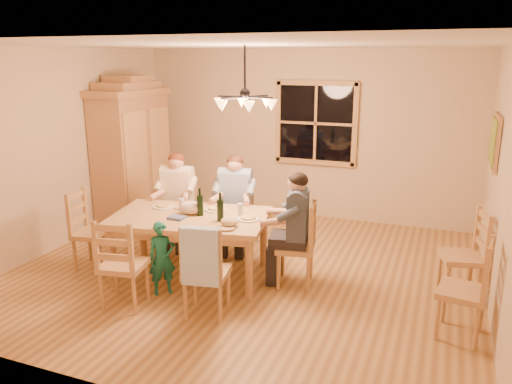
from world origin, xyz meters
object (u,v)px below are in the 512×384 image
at_px(chandelier, 245,102).
at_px(adult_plaid_man, 235,192).
at_px(child, 162,258).
at_px(chair_far_left, 179,226).
at_px(chair_near_left, 124,279).
at_px(chair_near_right, 207,286).
at_px(chair_end_right, 295,259).
at_px(wine_bottle_b, 220,207).
at_px(chair_far_right, 236,230).
at_px(chair_end_left, 94,244).
at_px(adult_woman, 177,189).
at_px(wine_bottle_a, 200,202).
at_px(adult_slate_man, 296,215).
at_px(armoire, 132,156).
at_px(chair_spare_front, 461,306).
at_px(chair_spare_back, 460,270).
at_px(dining_table, 190,224).

xyz_separation_m(chandelier, adult_plaid_man, (-0.38, 0.56, -1.24)).
bearing_deg(child, chair_far_left, 70.04).
xyz_separation_m(chair_near_left, chair_near_right, (0.89, 0.16, 0.00)).
relative_size(chair_end_right, wine_bottle_b, 3.00).
relative_size(chandelier, chair_far_right, 0.78).
height_order(chair_far_left, adult_plaid_man, adult_plaid_man).
bearing_deg(chair_end_right, chandelier, 69.13).
xyz_separation_m(chair_end_left, chair_end_right, (2.49, 0.46, 0.00)).
height_order(adult_woman, child, adult_woman).
relative_size(wine_bottle_a, wine_bottle_b, 1.00).
bearing_deg(chair_end_right, chair_far_right, 46.64).
xyz_separation_m(chair_end_left, adult_slate_man, (2.49, 0.46, 0.54)).
xyz_separation_m(adult_plaid_man, wine_bottle_b, (0.23, -0.95, 0.08)).
bearing_deg(adult_plaid_man, armoire, -27.82).
relative_size(chandelier, adult_woman, 0.88).
xyz_separation_m(child, chair_spare_front, (3.08, 0.25, -0.11)).
bearing_deg(adult_slate_man, chair_near_right, 136.74).
bearing_deg(chair_far_left, chair_far_right, 180.00).
xyz_separation_m(chair_far_right, chair_end_right, (1.05, -0.68, 0.00)).
distance_m(chair_near_right, adult_plaid_man, 1.80).
xyz_separation_m(armoire, chair_spare_front, (4.87, -1.84, -0.75)).
bearing_deg(adult_plaid_man, adult_slate_man, 136.64).
relative_size(chandelier, armoire, 0.33).
bearing_deg(chair_spare_front, chair_near_left, 109.05).
relative_size(chair_near_right, adult_slate_man, 1.13).
bearing_deg(chair_spare_front, chair_end_right, 81.88).
bearing_deg(wine_bottle_b, wine_bottle_a, 163.27).
bearing_deg(chandelier, chair_far_right, 124.26).
relative_size(chair_near_right, chair_end_left, 1.00).
bearing_deg(chair_far_right, chair_end_right, 136.64).
distance_m(chair_near_right, wine_bottle_a, 1.13).
bearing_deg(chair_spare_back, chair_far_left, 73.22).
relative_size(chair_far_left, wine_bottle_a, 3.00).
bearing_deg(chair_near_right, chair_end_left, 153.43).
height_order(dining_table, wine_bottle_a, wine_bottle_a).
bearing_deg(chair_near_right, chair_spare_front, 0.57).
bearing_deg(adult_slate_man, chair_end_right, -107.53).
distance_m(chandelier, chair_far_left, 2.17).
bearing_deg(chair_end_left, adult_slate_man, 90.00).
bearing_deg(chair_near_left, chair_end_left, 133.26).
bearing_deg(chair_end_right, wine_bottle_b, 97.82).
bearing_deg(chair_end_left, armoire, -171.57).
height_order(chair_far_left, adult_woman, adult_woman).
xyz_separation_m(armoire, chair_end_left, (0.61, -1.78, -0.75)).
height_order(dining_table, chair_end_left, chair_end_left).
bearing_deg(adult_plaid_man, chair_near_left, 64.80).
bearing_deg(adult_woman, dining_table, 117.90).
height_order(chair_near_left, chair_end_left, same).
distance_m(chair_end_left, child, 1.23).
height_order(wine_bottle_a, child, wine_bottle_a).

